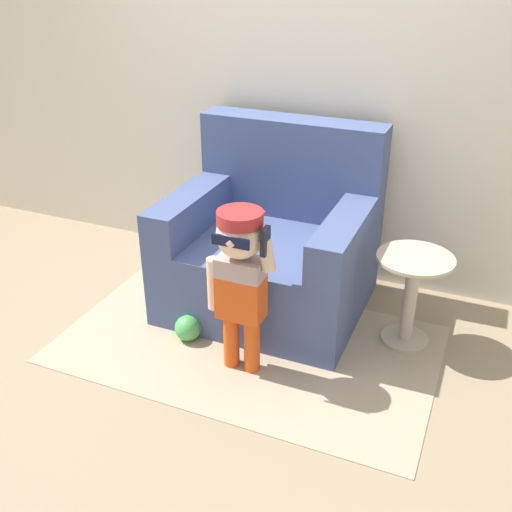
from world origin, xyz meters
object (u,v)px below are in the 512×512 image
(side_table, at_px, (411,291))
(toy_ball, at_px, (188,328))
(person_child, at_px, (240,268))
(armchair, at_px, (273,246))

(side_table, xyz_separation_m, toy_ball, (-1.09, -0.45, -0.24))
(toy_ball, bearing_deg, side_table, 22.40)
(person_child, bearing_deg, side_table, 37.56)
(armchair, relative_size, side_table, 2.13)
(side_table, relative_size, toy_ball, 3.59)
(person_child, relative_size, side_table, 1.68)
(person_child, relative_size, toy_ball, 6.03)
(armchair, distance_m, side_table, 0.83)
(armchair, distance_m, toy_ball, 0.69)
(armchair, distance_m, person_child, 0.71)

